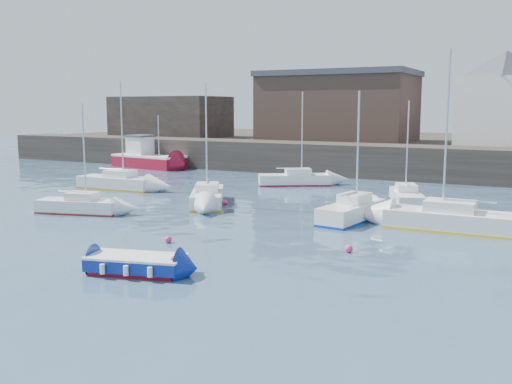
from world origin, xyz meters
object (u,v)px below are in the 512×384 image
at_px(sailboat_h, 295,179).
at_px(sailboat_e, 117,182).
at_px(sailboat_c, 352,211).
at_px(buoy_mid, 349,253).
at_px(buoy_far, 225,205).
at_px(sailboat_f, 406,197).
at_px(fishing_boat, 147,157).
at_px(blue_dinghy, 136,263).
at_px(sailboat_a, 79,206).
at_px(sailboat_b, 208,196).
at_px(sailboat_d, 456,220).
at_px(buoy_near, 168,243).

bearing_deg(sailboat_h, sailboat_e, -143.06).
bearing_deg(sailboat_c, buoy_mid, -72.92).
bearing_deg(buoy_mid, buoy_far, 143.93).
bearing_deg(sailboat_f, fishing_boat, 160.48).
bearing_deg(sailboat_f, blue_dinghy, -104.83).
relative_size(sailboat_h, buoy_mid, 20.72).
relative_size(sailboat_e, buoy_far, 22.60).
xyz_separation_m(sailboat_c, buoy_mid, (2.19, -7.13, -0.57)).
height_order(fishing_boat, sailboat_f, sailboat_f).
bearing_deg(buoy_mid, blue_dinghy, -132.13).
bearing_deg(sailboat_a, buoy_far, 46.66).
xyz_separation_m(sailboat_c, sailboat_h, (-9.08, 12.41, -0.06)).
bearing_deg(sailboat_b, sailboat_c, -4.89).
bearing_deg(sailboat_e, sailboat_d, -7.92).
distance_m(sailboat_b, buoy_far, 1.32).
bearing_deg(sailboat_b, blue_dinghy, -67.42).
distance_m(blue_dinghy, sailboat_b, 16.31).
bearing_deg(buoy_far, sailboat_f, 28.86).
relative_size(blue_dinghy, sailboat_c, 0.56).
bearing_deg(buoy_far, sailboat_c, -7.49).
xyz_separation_m(sailboat_a, buoy_far, (6.41, 6.80, -0.47)).
height_order(blue_dinghy, sailboat_c, sailboat_c).
bearing_deg(buoy_far, buoy_near, -73.56).
xyz_separation_m(sailboat_e, buoy_far, (11.45, -2.44, -0.56)).
xyz_separation_m(sailboat_b, buoy_near, (4.30, -10.28, -0.53)).
distance_m(blue_dinghy, sailboat_a, 14.36).
xyz_separation_m(sailboat_e, sailboat_h, (11.64, 8.75, -0.05)).
bearing_deg(blue_dinghy, buoy_near, 112.36).
bearing_deg(sailboat_c, fishing_boat, 148.30).
xyz_separation_m(sailboat_a, sailboat_c, (15.68, 5.58, 0.09)).
relative_size(sailboat_c, buoy_near, 21.06).
bearing_deg(sailboat_h, buoy_mid, -60.02).
height_order(sailboat_c, sailboat_f, sailboat_c).
height_order(sailboat_b, sailboat_d, sailboat_d).
xyz_separation_m(blue_dinghy, sailboat_e, (-16.55, 17.82, 0.15)).
bearing_deg(buoy_mid, sailboat_d, 63.60).
bearing_deg(sailboat_h, buoy_far, -90.97).
bearing_deg(buoy_near, sailboat_e, 138.19).
distance_m(sailboat_d, buoy_far, 15.05).
bearing_deg(fishing_boat, sailboat_a, -60.33).
xyz_separation_m(sailboat_c, buoy_far, (-9.27, 1.22, -0.57)).
distance_m(sailboat_c, sailboat_h, 15.38).
distance_m(fishing_boat, sailboat_d, 39.19).
distance_m(blue_dinghy, sailboat_h, 27.02).
bearing_deg(fishing_boat, sailboat_b, -42.46).
bearing_deg(sailboat_f, sailboat_h, 153.42).
relative_size(fishing_boat, sailboat_d, 0.93).
bearing_deg(blue_dinghy, sailboat_c, 73.58).
relative_size(sailboat_a, sailboat_e, 0.79).
relative_size(sailboat_a, sailboat_h, 0.87).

